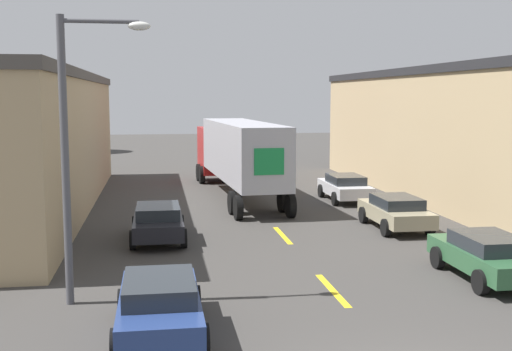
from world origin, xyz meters
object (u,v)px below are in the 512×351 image
Objects in this scene: parked_car_left_near at (160,304)px; parked_car_right_mid at (396,211)px; semi_truck at (236,151)px; parked_car_left_far at (158,221)px; parked_car_right_far at (345,187)px; street_lamp at (76,139)px; parked_car_right_near at (487,255)px.

parked_car_left_near and parked_car_right_mid have the same top height.
semi_truck is 3.53× the size of parked_car_left_near.
parked_car_right_mid and parked_car_left_far have the same top height.
parked_car_right_far is at bearing -28.92° from semi_truck.
semi_truck is 20.07m from parked_car_left_near.
street_lamp reaches higher than semi_truck.
semi_truck is 10.90m from parked_car_right_mid.
street_lamp is (-1.98, 2.54, 3.50)m from parked_car_left_near.
parked_car_right_far is 1.00× the size of parked_car_right_mid.
parked_car_right_near is 1.00× the size of parked_car_left_far.
parked_car_left_far is at bearing -115.92° from semi_truck.
semi_truck is 6.00m from parked_car_right_far.
semi_truck reaches higher than parked_car_right_near.
parked_car_right_far is 6.96m from parked_car_right_mid.
street_lamp reaches higher than parked_car_left_near.
parked_car_left_far is at bearing 145.07° from parked_car_right_near.
parked_car_right_near is at bearing -90.00° from parked_car_right_mid.
semi_truck is 3.53× the size of parked_car_right_near.
parked_car_right_mid is at bearing 90.00° from parked_car_right_near.
parked_car_right_far is (9.36, 17.10, 0.00)m from parked_car_left_near.
parked_car_left_far is (-9.36, -7.61, 0.00)m from parked_car_right_far.
parked_car_right_near and parked_car_left_far have the same top height.
parked_car_right_far is at bearing 90.00° from parked_car_right_near.
parked_car_left_near is 1.00× the size of parked_car_right_near.
parked_car_right_near is at bearing -76.15° from semi_truck.
parked_car_right_mid is at bearing 3.99° from parked_car_left_far.
parked_car_left_near is at bearing -162.48° from parked_car_right_near.
street_lamp is (-1.98, -6.95, 3.50)m from parked_car_left_far.
parked_car_right_mid is (9.36, 10.14, 0.00)m from parked_car_left_near.
parked_car_left_near is 9.49m from parked_car_left_far.
parked_car_right_far is 18.78m from street_lamp.
parked_car_right_near is at bearing 17.52° from parked_car_left_near.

